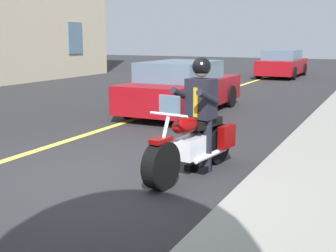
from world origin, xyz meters
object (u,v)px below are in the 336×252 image
Objects in this scene: motorcycle_main at (194,144)px; car_silver at (282,64)px; rider_main at (200,104)px; car_dark at (182,87)px.

car_silver reaches higher than motorcycle_main.
rider_main is 17.55m from car_silver.
car_dark is at bearing -0.11° from car_silver.
car_dark is at bearing -152.82° from rider_main.
car_silver is at bearing -172.09° from motorcycle_main.
motorcycle_main is 5.61m from car_dark.
motorcycle_main is at bearing -7.19° from rider_main.
motorcycle_main is at bearing 26.09° from car_dark.
car_silver is (-17.37, -2.46, -0.35)m from rider_main.
rider_main is at bearing 8.07° from car_silver.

